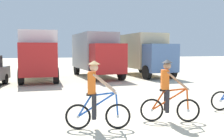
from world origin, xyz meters
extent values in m
plane|color=beige|center=(0.00, 0.00, 0.00)|extent=(120.00, 120.00, 0.00)
cube|color=white|center=(-3.08, 11.45, 2.00)|extent=(2.64, 5.31, 2.70)
cube|color=#B21E1E|center=(-3.23, 8.05, 1.50)|extent=(2.27, 1.60, 2.00)
cube|color=black|center=(-3.27, 7.35, 1.85)|extent=(2.03, 0.17, 0.80)
cylinder|color=black|center=(-2.21, 8.10, 0.50)|extent=(0.37, 1.01, 1.00)
cylinder|color=black|center=(-4.25, 8.20, 0.50)|extent=(0.37, 1.01, 1.00)
cylinder|color=black|center=(-1.98, 13.09, 0.50)|extent=(0.37, 1.01, 1.00)
cylinder|color=black|center=(-4.02, 13.18, 0.50)|extent=(0.37, 1.01, 1.00)
cube|color=#9E9EA3|center=(1.11, 11.90, 2.00)|extent=(2.64, 5.30, 2.70)
cube|color=#B21E1E|center=(1.26, 8.50, 1.50)|extent=(2.27, 1.60, 2.00)
cube|color=black|center=(1.29, 7.81, 1.85)|extent=(2.03, 0.17, 0.80)
cylinder|color=black|center=(2.28, 8.65, 0.50)|extent=(0.37, 1.01, 1.00)
cylinder|color=black|center=(0.24, 8.56, 0.50)|extent=(0.37, 1.01, 1.00)
cylinder|color=black|center=(2.05, 13.64, 0.50)|extent=(0.37, 1.01, 1.00)
cylinder|color=black|center=(0.01, 13.54, 0.50)|extent=(0.37, 1.01, 1.00)
cube|color=#CCB78E|center=(5.03, 11.81, 2.00)|extent=(2.54, 5.26, 2.70)
cube|color=#4C6B9E|center=(5.12, 8.41, 1.50)|extent=(2.24, 1.56, 2.00)
cube|color=black|center=(5.14, 7.71, 1.85)|extent=(2.03, 0.13, 0.80)
cylinder|color=black|center=(6.14, 8.54, 0.50)|extent=(0.35, 1.01, 1.00)
cylinder|color=black|center=(4.10, 8.48, 0.50)|extent=(0.35, 1.01, 1.00)
cylinder|color=black|center=(6.00, 13.52, 0.50)|extent=(0.35, 1.01, 1.00)
cylinder|color=black|center=(3.96, 13.47, 0.50)|extent=(0.35, 1.01, 1.00)
cylinder|color=black|center=(-5.19, 8.89, 0.32)|extent=(0.35, 0.67, 0.64)
torus|color=black|center=(-1.53, -1.64, 0.34)|extent=(0.67, 0.24, 0.68)
cylinder|color=silver|center=(-1.53, -1.64, 0.34)|extent=(0.10, 0.10, 0.08)
torus|color=black|center=(-2.54, -1.36, 0.34)|extent=(0.67, 0.24, 0.68)
cylinder|color=silver|center=(-2.54, -1.36, 0.34)|extent=(0.10, 0.10, 0.08)
cylinder|color=blue|center=(-2.06, -1.49, 0.66)|extent=(1.00, 0.32, 0.68)
cylinder|color=blue|center=(-1.90, -1.54, 0.94)|extent=(0.65, 0.22, 0.13)
cylinder|color=blue|center=(-2.38, -1.40, 0.62)|extent=(0.39, 0.15, 0.59)
cylinder|color=blue|center=(-1.56, -1.63, 0.66)|extent=(0.11, 0.07, 0.64)
cylinder|color=silver|center=(-1.58, -1.62, 0.98)|extent=(0.17, 0.51, 0.04)
cube|color=black|center=(-2.21, -1.45, 0.93)|extent=(0.26, 0.18, 0.06)
cube|color=orange|center=(-2.19, -1.45, 1.24)|extent=(0.28, 0.36, 0.56)
sphere|color=tan|center=(-2.14, -1.47, 1.64)|extent=(0.22, 0.22, 0.22)
cone|color=tan|center=(-2.14, -1.47, 1.77)|extent=(0.32, 0.32, 0.10)
cylinder|color=#26262B|center=(-2.10, -1.34, 0.63)|extent=(0.12, 0.12, 0.66)
cylinder|color=#26262B|center=(-2.17, -1.60, 0.63)|extent=(0.12, 0.12, 0.66)
cylinder|color=tan|center=(-1.82, -1.37, 1.23)|extent=(0.63, 0.17, 0.53)
cylinder|color=tan|center=(-1.92, -1.72, 1.23)|extent=(0.61, 0.25, 0.53)
torus|color=black|center=(0.62, -1.63, 0.34)|extent=(0.66, 0.29, 0.68)
cylinder|color=silver|center=(0.62, -1.63, 0.34)|extent=(0.10, 0.10, 0.08)
torus|color=black|center=(-0.36, -1.27, 0.34)|extent=(0.66, 0.29, 0.68)
cylinder|color=silver|center=(-0.36, -1.27, 0.34)|extent=(0.10, 0.10, 0.08)
cylinder|color=#E05119|center=(0.11, -1.44, 0.66)|extent=(0.98, 0.40, 0.68)
cylinder|color=#E05119|center=(0.27, -1.50, 0.94)|extent=(0.64, 0.27, 0.13)
cylinder|color=#E05119|center=(-0.20, -1.33, 0.62)|extent=(0.38, 0.18, 0.59)
cylinder|color=#E05119|center=(0.60, -1.62, 0.66)|extent=(0.11, 0.08, 0.64)
cylinder|color=silver|center=(0.58, -1.61, 0.98)|extent=(0.21, 0.50, 0.04)
cube|color=black|center=(-0.04, -1.39, 0.93)|extent=(0.27, 0.19, 0.06)
cube|color=orange|center=(-0.02, -1.40, 1.24)|extent=(0.30, 0.37, 0.56)
sphere|color=#A87A5B|center=(0.04, -1.42, 1.64)|extent=(0.22, 0.22, 0.22)
cone|color=#333333|center=(0.04, -1.42, 1.77)|extent=(0.32, 0.32, 0.10)
cylinder|color=#26262B|center=(0.08, -1.29, 0.63)|extent=(0.12, 0.12, 0.66)
cylinder|color=#26262B|center=(-0.01, -1.54, 0.63)|extent=(0.12, 0.12, 0.66)
cylinder|color=#A87A5B|center=(0.36, -1.34, 1.23)|extent=(0.62, 0.22, 0.53)
cylinder|color=#A87A5B|center=(0.24, -1.68, 1.23)|extent=(0.59, 0.30, 0.53)
torus|color=black|center=(2.51, -0.74, 0.34)|extent=(0.67, 0.23, 0.68)
cylinder|color=silver|center=(2.51, -0.74, 0.34)|extent=(0.10, 0.10, 0.08)
camera|label=1|loc=(-3.71, -7.96, 2.10)|focal=41.35mm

